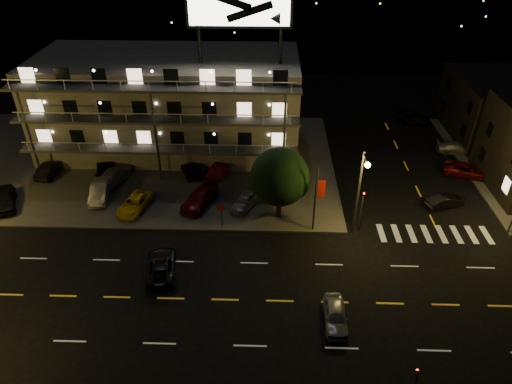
{
  "coord_description": "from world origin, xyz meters",
  "views": [
    {
      "loc": [
        0.98,
        -23.38,
        24.97
      ],
      "look_at": [
        0.02,
        8.0,
        4.21
      ],
      "focal_mm": 32.0,
      "sensor_mm": 36.0,
      "label": 1
    }
  ],
  "objects_px": {
    "road_car_west": "(161,266)",
    "lot_car_2": "(135,204)",
    "tree": "(279,178)",
    "road_car_east": "(335,315)",
    "lot_car_4": "(245,200)",
    "lot_car_7": "(115,175)",
    "side_car_0": "(445,201)"
  },
  "relations": [
    {
      "from": "tree",
      "to": "lot_car_2",
      "type": "height_order",
      "value": "tree"
    },
    {
      "from": "lot_car_2",
      "to": "lot_car_4",
      "type": "xyz_separation_m",
      "value": [
        10.21,
        0.81,
        0.04
      ]
    },
    {
      "from": "lot_car_4",
      "to": "tree",
      "type": "bearing_deg",
      "value": -2.44
    },
    {
      "from": "tree",
      "to": "lot_car_7",
      "type": "height_order",
      "value": "tree"
    },
    {
      "from": "tree",
      "to": "road_car_west",
      "type": "height_order",
      "value": "tree"
    },
    {
      "from": "lot_car_7",
      "to": "side_car_0",
      "type": "height_order",
      "value": "lot_car_7"
    },
    {
      "from": "lot_car_2",
      "to": "lot_car_7",
      "type": "bearing_deg",
      "value": 136.62
    },
    {
      "from": "tree",
      "to": "lot_car_2",
      "type": "bearing_deg",
      "value": 177.34
    },
    {
      "from": "tree",
      "to": "lot_car_7",
      "type": "xyz_separation_m",
      "value": [
        -16.56,
        5.5,
        -3.28
      ]
    },
    {
      "from": "tree",
      "to": "side_car_0",
      "type": "bearing_deg",
      "value": 7.86
    },
    {
      "from": "lot_car_2",
      "to": "lot_car_7",
      "type": "xyz_separation_m",
      "value": [
        -3.28,
        4.88,
        0.12
      ]
    },
    {
      "from": "side_car_0",
      "to": "road_car_east",
      "type": "relative_size",
      "value": 0.97
    },
    {
      "from": "lot_car_2",
      "to": "lot_car_7",
      "type": "relative_size",
      "value": 0.87
    },
    {
      "from": "tree",
      "to": "lot_car_4",
      "type": "xyz_separation_m",
      "value": [
        -3.08,
        1.42,
        -3.37
      ]
    },
    {
      "from": "tree",
      "to": "road_car_east",
      "type": "bearing_deg",
      "value": -72.52
    },
    {
      "from": "side_car_0",
      "to": "road_car_east",
      "type": "height_order",
      "value": "road_car_east"
    },
    {
      "from": "tree",
      "to": "side_car_0",
      "type": "distance_m",
      "value": 16.31
    },
    {
      "from": "tree",
      "to": "lot_car_4",
      "type": "distance_m",
      "value": 4.78
    },
    {
      "from": "tree",
      "to": "side_car_0",
      "type": "relative_size",
      "value": 1.82
    },
    {
      "from": "lot_car_4",
      "to": "lot_car_2",
      "type": "bearing_deg",
      "value": -153.1
    },
    {
      "from": "lot_car_2",
      "to": "road_car_east",
      "type": "distance_m",
      "value": 21.31
    },
    {
      "from": "lot_car_2",
      "to": "side_car_0",
      "type": "distance_m",
      "value": 29.09
    },
    {
      "from": "road_car_west",
      "to": "lot_car_2",
      "type": "bearing_deg",
      "value": -72.14
    },
    {
      "from": "road_car_east",
      "to": "lot_car_7",
      "type": "bearing_deg",
      "value": 139.85
    },
    {
      "from": "lot_car_4",
      "to": "side_car_0",
      "type": "xyz_separation_m",
      "value": [
        18.84,
        0.75,
        -0.18
      ]
    },
    {
      "from": "lot_car_7",
      "to": "road_car_west",
      "type": "relative_size",
      "value": 1.06
    },
    {
      "from": "side_car_0",
      "to": "lot_car_4",
      "type": "bearing_deg",
      "value": 73.51
    },
    {
      "from": "road_car_east",
      "to": "lot_car_2",
      "type": "bearing_deg",
      "value": 144.02
    },
    {
      "from": "tree",
      "to": "road_car_east",
      "type": "xyz_separation_m",
      "value": [
        3.81,
        -12.1,
        -3.51
      ]
    },
    {
      "from": "tree",
      "to": "road_car_west",
      "type": "xyz_separation_m",
      "value": [
        -9.14,
        -7.58,
        -3.5
      ]
    },
    {
      "from": "road_car_east",
      "to": "road_car_west",
      "type": "height_order",
      "value": "road_car_west"
    },
    {
      "from": "lot_car_4",
      "to": "lot_car_7",
      "type": "bearing_deg",
      "value": -174.44
    }
  ]
}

